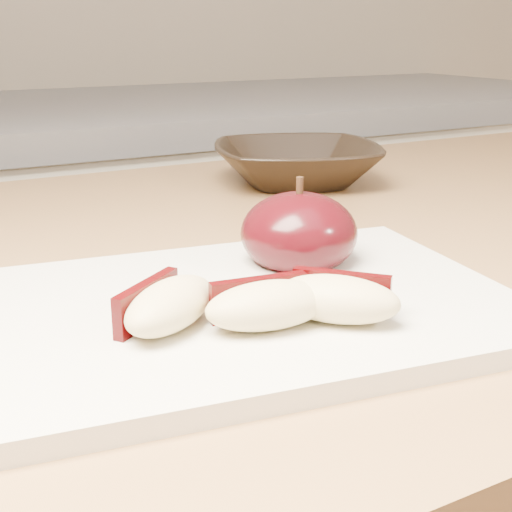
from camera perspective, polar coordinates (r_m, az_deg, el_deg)
cutting_board at (r=0.41m, az=0.00°, el=-4.08°), size 0.32×0.26×0.01m
apple_half at (r=0.47m, az=3.45°, el=1.84°), size 0.09×0.09×0.06m
apple_wedge_a at (r=0.37m, az=-7.09°, el=-3.88°), size 0.07×0.07×0.02m
apple_wedge_b at (r=0.37m, az=0.91°, el=-3.88°), size 0.07×0.04×0.02m
apple_wedge_c at (r=0.38m, az=6.47°, el=-3.36°), size 0.07×0.07×0.02m
bowl at (r=0.76m, az=3.29°, el=7.37°), size 0.22×0.22×0.04m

